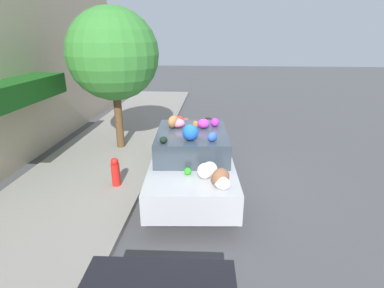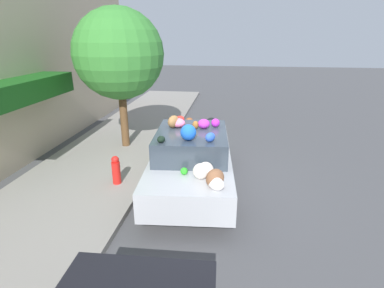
{
  "view_description": "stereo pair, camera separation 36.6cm",
  "coord_description": "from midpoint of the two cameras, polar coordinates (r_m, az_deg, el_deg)",
  "views": [
    {
      "loc": [
        -6.59,
        -0.55,
        3.5
      ],
      "look_at": [
        0.0,
        -0.04,
        1.08
      ],
      "focal_mm": 28.0,
      "sensor_mm": 36.0,
      "label": 1
    },
    {
      "loc": [
        -6.55,
        -0.91,
        3.5
      ],
      "look_at": [
        0.0,
        -0.04,
        1.08
      ],
      "focal_mm": 28.0,
      "sensor_mm": 36.0,
      "label": 2
    }
  ],
  "objects": [
    {
      "name": "ground_plane",
      "position": [
        7.48,
        -1.71,
        -7.81
      ],
      "size": [
        60.0,
        60.0,
        0.0
      ],
      "primitive_type": "plane",
      "color": "#4C4C4F"
    },
    {
      "name": "sidewalk_curb",
      "position": [
        8.17,
        -21.02,
        -6.2
      ],
      "size": [
        24.0,
        3.2,
        0.13
      ],
      "color": "gray",
      "rests_on": "ground"
    },
    {
      "name": "street_tree",
      "position": [
        9.31,
        -15.92,
        16.03
      ],
      "size": [
        2.64,
        2.64,
        4.15
      ],
      "color": "brown",
      "rests_on": "sidewalk_curb"
    },
    {
      "name": "fire_hydrant",
      "position": [
        7.31,
        -15.76,
        -5.14
      ],
      "size": [
        0.2,
        0.2,
        0.7
      ],
      "color": "red",
      "rests_on": "sidewalk_curb"
    },
    {
      "name": "art_car",
      "position": [
        7.1,
        -1.43,
        -2.47
      ],
      "size": [
        4.45,
        2.1,
        1.78
      ],
      "rotation": [
        0.0,
        0.0,
        0.07
      ],
      "color": "#B7BABF",
      "rests_on": "ground"
    }
  ]
}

